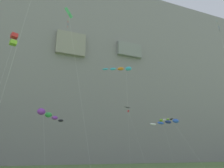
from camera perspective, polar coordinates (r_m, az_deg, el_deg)
cliff_face at (r=74.40m, az=-13.05°, el=3.60°), size 180.00×26.93×59.42m
kite_delta_mid_right at (r=45.82m, az=5.00°, el=-7.26°), size 3.49×2.46×11.65m
kite_windsock_far_right at (r=34.65m, az=-16.89°, el=-7.88°), size 5.02×7.12×9.22m
kite_banner_upper_mid at (r=47.58m, az=27.19°, el=11.73°), size 3.77×4.11×27.22m
kite_windsock_mid_center at (r=42.74m, az=2.51°, el=4.09°), size 5.51×4.85×19.30m
kite_diamond_near_cliff at (r=34.69m, az=-11.47°, el=17.44°), size 3.68×6.61×24.46m
kite_windsock_far_left at (r=55.25m, az=13.84°, el=-9.40°), size 0.85×5.07×11.13m
kite_box_upper_left at (r=37.33m, az=-24.95°, el=10.83°), size 2.43×4.10×20.73m
kite_windsock_low_right at (r=33.27m, az=15.06°, el=-9.83°), size 5.55×5.01×7.71m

